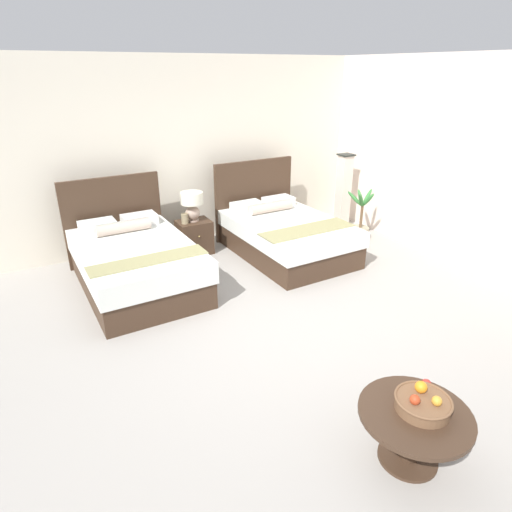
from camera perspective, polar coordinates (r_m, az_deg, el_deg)
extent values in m
cube|color=#A19C95|center=(4.96, 3.20, -9.11)|extent=(9.90, 9.72, 0.02)
cube|color=silver|center=(7.07, -9.99, 13.05)|extent=(9.90, 0.12, 2.85)
cube|color=silver|center=(6.79, 25.26, 10.78)|extent=(0.12, 5.32, 2.85)
cube|color=#3E2B1D|center=(5.86, -15.11, -2.55)|extent=(1.36, 2.04, 0.34)
cube|color=silver|center=(5.74, -15.42, 0.19)|extent=(1.41, 2.08, 0.27)
cube|color=#3E2B1D|center=(6.63, -18.04, 4.48)|extent=(1.39, 0.10, 1.26)
cube|color=white|center=(6.29, -20.00, 3.69)|extent=(0.48, 0.31, 0.14)
cube|color=silver|center=(6.41, -14.99, 4.66)|extent=(0.48, 0.31, 0.14)
cylinder|color=#C7AF9D|center=(6.12, -16.93, 3.61)|extent=(0.72, 0.17, 0.15)
cube|color=#959060|center=(5.17, -13.84, -0.52)|extent=(1.38, 0.36, 0.01)
cube|color=#3E2B1D|center=(6.68, 4.13, 1.47)|extent=(1.40, 2.01, 0.33)
cube|color=silver|center=(6.58, 4.20, 3.72)|extent=(1.44, 2.05, 0.22)
cube|color=#3E2B1D|center=(7.34, -0.26, 7.49)|extent=(1.42, 0.10, 1.28)
cube|color=silver|center=(6.96, -1.17, 6.47)|extent=(0.49, 0.31, 0.14)
cube|color=silver|center=(7.25, 2.93, 7.15)|extent=(0.49, 0.31, 0.14)
cylinder|color=#C7AF9D|center=(6.91, 1.96, 6.37)|extent=(0.74, 0.17, 0.15)
cube|color=#959060|center=(6.17, 6.75, 3.44)|extent=(1.41, 0.46, 0.01)
cube|color=#3E2B1D|center=(6.77, -8.03, 2.45)|extent=(0.50, 0.38, 0.52)
sphere|color=tan|center=(6.56, -7.42, 2.54)|extent=(0.02, 0.02, 0.02)
cylinder|color=tan|center=(6.69, -8.22, 4.66)|extent=(0.18, 0.18, 0.02)
ellipsoid|color=tan|center=(6.66, -8.28, 5.60)|extent=(0.22, 0.22, 0.21)
cylinder|color=#99844C|center=(6.62, -8.34, 6.62)|extent=(0.02, 0.02, 0.04)
cylinder|color=silver|center=(6.59, -8.39, 7.51)|extent=(0.33, 0.33, 0.17)
cylinder|color=#958462|center=(6.57, -9.27, 4.80)|extent=(0.11, 0.11, 0.14)
torus|color=#958462|center=(6.55, -9.32, 5.42)|extent=(0.10, 0.10, 0.01)
cylinder|color=#3E2B1D|center=(3.71, 19.15, -23.59)|extent=(0.43, 0.43, 0.02)
cylinder|color=#3E2B1D|center=(3.58, 19.57, -21.48)|extent=(0.14, 0.14, 0.41)
cylinder|color=#3E2B1D|center=(3.43, 20.09, -18.85)|extent=(0.79, 0.79, 0.04)
cylinder|color=brown|center=(3.43, 20.92, -17.65)|extent=(0.38, 0.38, 0.09)
torus|color=brown|center=(3.40, 21.03, -17.09)|extent=(0.40, 0.40, 0.02)
sphere|color=orange|center=(3.44, 20.75, -15.71)|extent=(0.09, 0.09, 0.09)
sphere|color=#BB3E20|center=(3.33, 20.04, -17.21)|extent=(0.07, 0.07, 0.07)
sphere|color=gold|center=(3.38, 22.54, -17.08)|extent=(0.07, 0.07, 0.07)
sphere|color=#B03028|center=(3.62, 21.34, -15.33)|extent=(0.08, 0.08, 0.08)
cube|color=#242825|center=(8.10, 10.99, 3.96)|extent=(0.24, 0.24, 0.03)
cube|color=beige|center=(7.92, 11.34, 8.31)|extent=(0.20, 0.20, 1.24)
cube|color=#242825|center=(7.78, 11.72, 12.82)|extent=(0.24, 0.24, 0.02)
cylinder|color=gray|center=(7.53, 13.39, 2.94)|extent=(0.30, 0.30, 0.20)
cylinder|color=brown|center=(7.44, 13.59, 5.01)|extent=(0.04, 0.04, 0.37)
ellipsoid|color=#3C803D|center=(7.41, 14.31, 7.42)|extent=(0.23, 0.08, 0.29)
ellipsoid|color=#3C803D|center=(7.46, 13.50, 7.42)|extent=(0.14, 0.26, 0.27)
ellipsoid|color=#3C803D|center=(7.34, 12.82, 7.29)|extent=(0.25, 0.22, 0.29)
ellipsoid|color=#3C803D|center=(7.25, 13.52, 7.11)|extent=(0.25, 0.17, 0.31)
ellipsoid|color=#3C803D|center=(7.29, 14.43, 7.11)|extent=(0.08, 0.25, 0.30)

